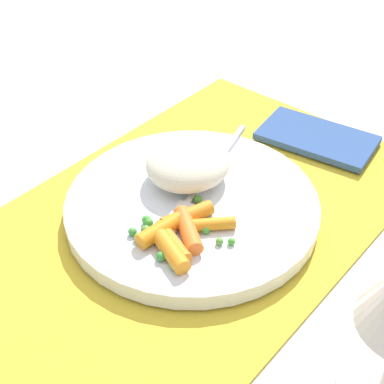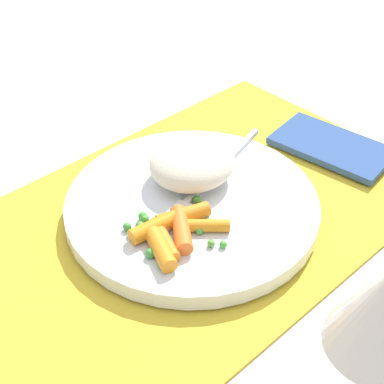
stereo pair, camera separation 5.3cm
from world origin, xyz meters
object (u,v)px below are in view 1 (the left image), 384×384
object	(u,v)px
plate	(192,206)
napkin	(317,138)
rice_mound	(188,163)
fork	(201,185)
carrot_portion	(180,232)

from	to	relation	value
plate	napkin	distance (m)	0.20
plate	rice_mound	bearing A→B (deg)	-133.62
fork	napkin	world-z (taller)	fork
carrot_portion	plate	bearing A→B (deg)	-150.64
napkin	rice_mound	bearing A→B (deg)	-17.44
fork	napkin	size ratio (longest dim) A/B	1.45
carrot_portion	napkin	size ratio (longest dim) A/B	0.66
fork	carrot_portion	bearing A→B (deg)	25.45
plate	rice_mound	size ratio (longest dim) A/B	2.80
rice_mound	napkin	world-z (taller)	rice_mound
rice_mound	fork	xyz separation A→B (m)	(0.00, 0.02, -0.02)
carrot_portion	napkin	bearing A→B (deg)	179.70
plate	rice_mound	world-z (taller)	rice_mound
rice_mound	carrot_portion	size ratio (longest dim) A/B	1.03
plate	rice_mound	xyz separation A→B (m)	(-0.02, -0.03, 0.03)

